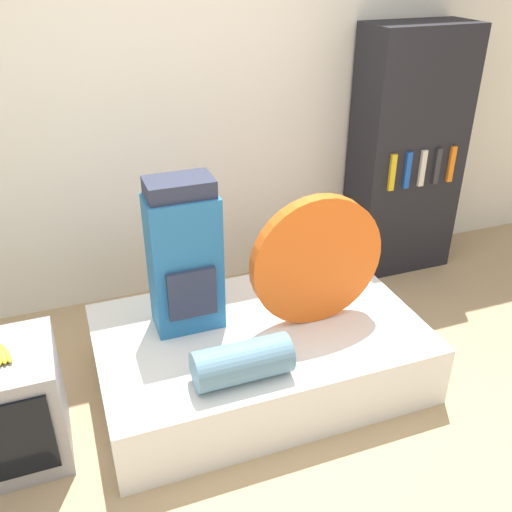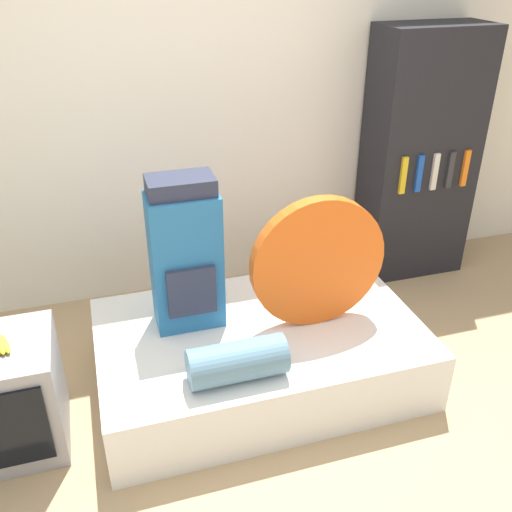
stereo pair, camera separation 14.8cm
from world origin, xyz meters
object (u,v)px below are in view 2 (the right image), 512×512
Objects in this scene: backpack at (186,256)px; television at (6,397)px; tent_bag at (318,262)px; sleeping_roll at (237,361)px; bookshelf at (419,157)px.

backpack is 1.11m from television.
tent_bag reaches higher than television.
television reaches higher than sleeping_roll.
sleeping_roll is at bearing -76.57° from backpack.
bookshelf is at bearing 22.32° from backpack.
tent_bag is (0.67, -0.20, -0.04)m from backpack.
backpack is at bearing -157.68° from bookshelf.
sleeping_roll is 2.18m from bookshelf.
backpack is 1.45× the size of television.
tent_bag is at bearing 32.25° from sleeping_roll.
bookshelf reaches higher than sleeping_roll.
sleeping_roll is at bearing -13.74° from television.
tent_bag is 1.26× the size of television.
sleeping_roll is at bearing -142.77° from bookshelf.
sleeping_roll is 0.81× the size of television.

